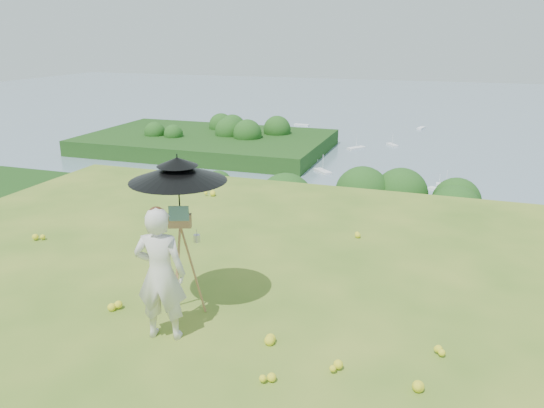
% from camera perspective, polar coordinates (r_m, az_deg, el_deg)
% --- Properties ---
extents(ground, '(14.00, 14.00, 0.00)m').
position_cam_1_polar(ground, '(7.99, -7.90, -10.90)').
color(ground, '#487321').
rests_on(ground, ground).
extents(shoreline_tier, '(170.00, 28.00, 8.00)m').
position_cam_1_polar(shoreline_tier, '(90.51, 14.97, -8.87)').
color(shoreline_tier, '#696254').
rests_on(shoreline_tier, bay_water).
extents(bay_water, '(700.00, 700.00, 0.00)m').
position_cam_1_polar(bay_water, '(249.12, 18.03, 8.30)').
color(bay_water, slate).
rests_on(bay_water, ground).
extents(peninsula, '(90.00, 60.00, 12.00)m').
position_cam_1_polar(peninsula, '(182.18, -7.03, 7.38)').
color(peninsula, '#153A10').
rests_on(peninsula, bay_water).
extents(slope_trees, '(110.00, 50.00, 6.00)m').
position_cam_1_polar(slope_trees, '(45.42, 13.09, -7.08)').
color(slope_trees, '#204D17').
rests_on(slope_trees, forest_slope).
extents(harbor_town, '(110.00, 22.00, 5.00)m').
position_cam_1_polar(harbor_town, '(87.84, 15.31, -5.07)').
color(harbor_town, silver).
rests_on(harbor_town, shoreline_tier).
extents(moored_boats, '(140.00, 140.00, 0.70)m').
position_cam_1_polar(moored_boats, '(172.08, 13.15, 4.85)').
color(moored_boats, white).
rests_on(moored_boats, bay_water).
extents(wildflowers, '(10.00, 10.50, 0.12)m').
position_cam_1_polar(wildflowers, '(8.16, -7.13, -9.74)').
color(wildflowers, yellow).
rests_on(wildflowers, ground).
extents(painter, '(0.73, 0.56, 1.80)m').
position_cam_1_polar(painter, '(6.95, -11.91, -7.38)').
color(painter, silver).
rests_on(painter, ground).
extents(field_easel, '(0.80, 0.80, 1.64)m').
position_cam_1_polar(field_easel, '(7.48, -9.64, -6.06)').
color(field_easel, '#9A6040').
rests_on(field_easel, ground).
extents(sun_umbrella, '(1.56, 1.56, 0.98)m').
position_cam_1_polar(sun_umbrella, '(7.16, -10.00, 1.51)').
color(sun_umbrella, black).
rests_on(sun_umbrella, field_easel).
extents(painter_cap, '(0.25, 0.28, 0.10)m').
position_cam_1_polar(painter_cap, '(6.64, -12.37, -0.75)').
color(painter_cap, '#CB6F71').
rests_on(painter_cap, painter).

